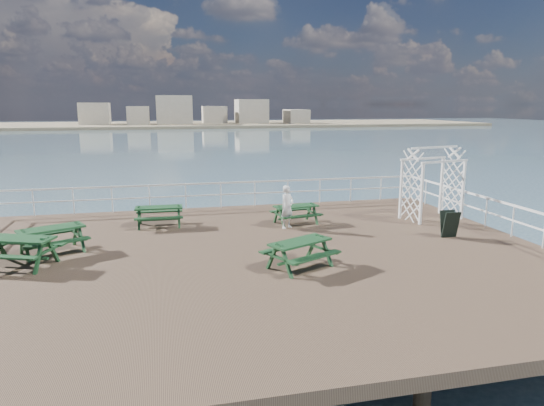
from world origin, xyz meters
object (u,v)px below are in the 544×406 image
at_px(person, 287,207).
at_px(picnic_table_e, 300,248).
at_px(picnic_table_d, 18,246).
at_px(picnic_table_c, 296,210).
at_px(picnic_table_a, 51,235).
at_px(picnic_table_b, 159,212).
at_px(trellis_arbor, 432,187).

bearing_deg(person, picnic_table_e, -130.41).
bearing_deg(picnic_table_d, picnic_table_c, 40.44).
relative_size(picnic_table_a, picnic_table_d, 0.98).
height_order(picnic_table_c, picnic_table_e, picnic_table_e).
bearing_deg(picnic_table_b, picnic_table_a, -138.24).
xyz_separation_m(picnic_table_e, trellis_arbor, (6.50, 4.36, 0.69)).
bearing_deg(picnic_table_c, trellis_arbor, -13.30).
relative_size(picnic_table_c, trellis_arbor, 0.64).
bearing_deg(trellis_arbor, picnic_table_c, 163.14).
bearing_deg(picnic_table_e, person, 53.57).
bearing_deg(picnic_table_a, picnic_table_b, 14.87).
relative_size(picnic_table_a, picnic_table_b, 1.33).
bearing_deg(trellis_arbor, picnic_table_d, 177.94).
height_order(picnic_table_b, picnic_table_e, picnic_table_e).
xyz_separation_m(picnic_table_b, picnic_table_c, (4.91, -0.76, -0.02)).
height_order(picnic_table_a, picnic_table_d, picnic_table_d).
distance_m(picnic_table_b, person, 4.63).
height_order(picnic_table_d, person, person).
bearing_deg(trellis_arbor, picnic_table_b, 160.97).
height_order(trellis_arbor, person, trellis_arbor).
relative_size(trellis_arbor, person, 1.81).
bearing_deg(picnic_table_c, picnic_table_b, 162.22).
distance_m(picnic_table_b, picnic_table_d, 5.25).
height_order(picnic_table_a, picnic_table_c, picnic_table_a).
xyz_separation_m(picnic_table_e, person, (0.75, 4.20, 0.22)).
relative_size(picnic_table_d, picnic_table_e, 1.05).
bearing_deg(picnic_table_d, picnic_table_e, 7.76).
bearing_deg(picnic_table_c, picnic_table_e, -113.46).
height_order(picnic_table_a, picnic_table_b, picnic_table_a).
height_order(picnic_table_b, person, person).
bearing_deg(picnic_table_d, trellis_arbor, 31.92).
xyz_separation_m(picnic_table_a, trellis_arbor, (13.27, 1.46, 0.67)).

